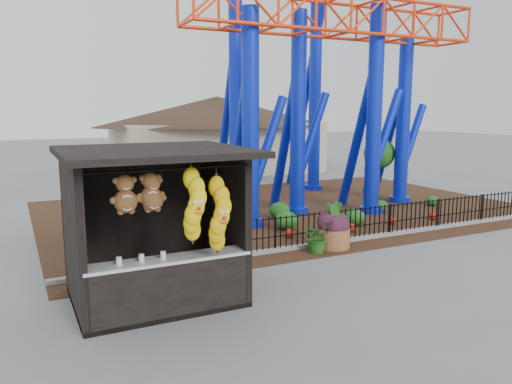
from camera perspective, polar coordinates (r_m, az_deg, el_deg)
name	(u,v)px	position (r m, az deg, el deg)	size (l,w,h in m)	color
ground	(310,293)	(10.86, 6.13, -11.46)	(120.00, 120.00, 0.00)	slate
mulch_bed	(286,209)	(19.45, 3.47, -1.96)	(18.00, 12.00, 0.02)	#331E11
curb	(369,237)	(15.41, 12.77, -5.05)	(18.00, 0.18, 0.12)	gray
prize_booth	(157,230)	(10.06, -11.21, -4.25)	(3.50, 3.40, 3.12)	black
picket_fence	(393,220)	(15.88, 15.35, -3.09)	(12.20, 0.06, 1.00)	black
roller_coaster	(310,40)	(19.99, 6.23, 16.86)	(11.00, 6.37, 10.82)	#0B21C0
terracotta_planter	(333,238)	(14.23, 8.78, -5.20)	(0.94, 0.94, 0.57)	#965D36
planter_foliage	(333,217)	(14.09, 8.84, -2.81)	(0.70, 0.70, 0.64)	#351525
potted_plant	(317,237)	(13.67, 6.99, -5.10)	(0.79, 0.69, 0.88)	#265F1C
landscaping	(328,214)	(17.39, 8.24, -2.49)	(8.08, 3.21, 0.60)	#1D5218
pavilion	(217,122)	(30.77, -4.43, 8.00)	(15.00, 15.00, 4.80)	#BFAD8C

